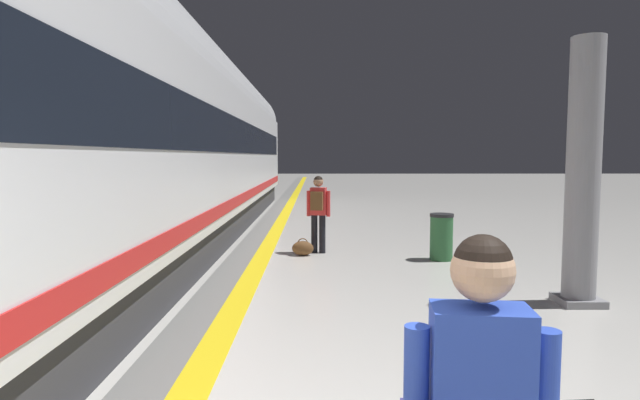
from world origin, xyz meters
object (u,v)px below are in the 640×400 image
(high_speed_train, at_px, (151,132))
(duffel_bag_near, at_px, (303,248))
(waste_bin, at_px, (441,237))
(platform_pillar, at_px, (583,178))
(passenger_near, at_px, (318,207))

(high_speed_train, bearing_deg, duffel_bag_near, 2.07)
(high_speed_train, relative_size, waste_bin, 33.28)
(duffel_bag_near, height_order, platform_pillar, platform_pillar)
(passenger_near, bearing_deg, waste_bin, -17.54)
(platform_pillar, relative_size, waste_bin, 3.96)
(passenger_near, distance_m, waste_bin, 2.57)
(high_speed_train, relative_size, passenger_near, 18.73)
(passenger_near, bearing_deg, platform_pillar, -47.14)
(duffel_bag_near, xyz_separation_m, platform_pillar, (3.87, -3.53, 1.57))
(high_speed_train, bearing_deg, platform_pillar, -26.54)
(high_speed_train, height_order, platform_pillar, high_speed_train)
(passenger_near, bearing_deg, duffel_bag_near, -136.74)
(waste_bin, bearing_deg, duffel_bag_near, 170.36)
(duffel_bag_near, bearing_deg, high_speed_train, -177.93)
(high_speed_train, distance_m, platform_pillar, 7.70)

